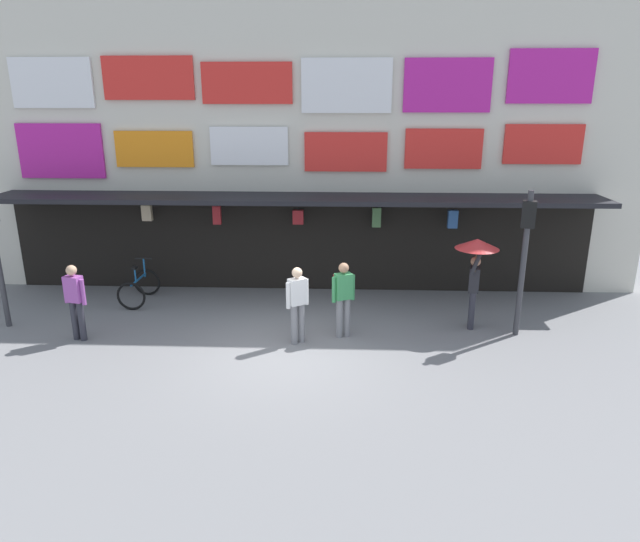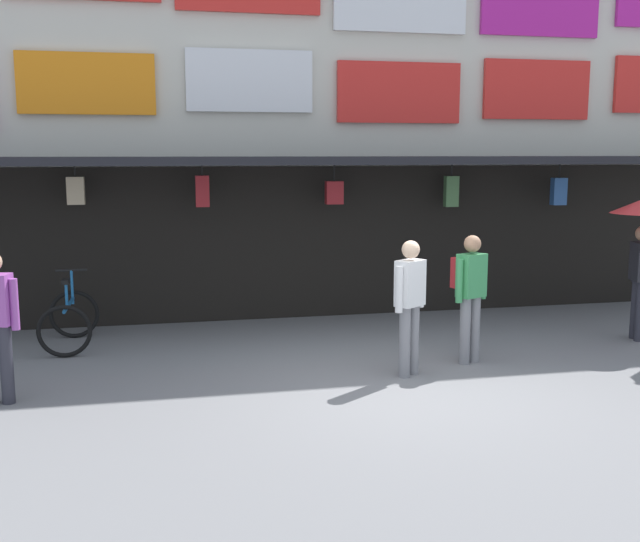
% 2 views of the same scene
% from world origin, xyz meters
% --- Properties ---
extents(ground_plane, '(80.00, 80.00, 0.00)m').
position_xyz_m(ground_plane, '(0.00, 0.00, 0.00)').
color(ground_plane, slate).
extents(shopfront, '(18.00, 2.60, 8.00)m').
position_xyz_m(shopfront, '(-0.00, 4.57, 3.96)').
color(shopfront, beige).
rests_on(shopfront, ground).
extents(traffic_light_far, '(0.34, 0.35, 3.20)m').
position_xyz_m(traffic_light_far, '(5.04, 1.08, 2.14)').
color(traffic_light_far, '#38383D').
rests_on(traffic_light_far, ground).
extents(bicycle_parked, '(0.74, 1.17, 1.05)m').
position_xyz_m(bicycle_parked, '(-3.98, 2.73, 0.39)').
color(bicycle_parked, black).
rests_on(bicycle_parked, ground).
extents(pedestrian_in_red, '(0.49, 0.45, 1.68)m').
position_xyz_m(pedestrian_in_red, '(1.20, 0.82, 0.98)').
color(pedestrian_in_red, gray).
rests_on(pedestrian_in_red, ground).
extents(pedestrian_with_umbrella, '(0.96, 0.96, 2.08)m').
position_xyz_m(pedestrian_with_umbrella, '(4.11, 1.41, 1.64)').
color(pedestrian_with_umbrella, '#2D2D38').
rests_on(pedestrian_with_umbrella, ground).
extents(pedestrian_in_yellow, '(0.45, 0.39, 1.68)m').
position_xyz_m(pedestrian_in_yellow, '(0.25, 0.42, 0.95)').
color(pedestrian_in_yellow, gray).
rests_on(pedestrian_in_yellow, ground).
extents(pedestrian_in_purple, '(0.52, 0.30, 1.68)m').
position_xyz_m(pedestrian_in_purple, '(-4.47, 0.39, 0.95)').
color(pedestrian_in_purple, '#2D2D38').
rests_on(pedestrian_in_purple, ground).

